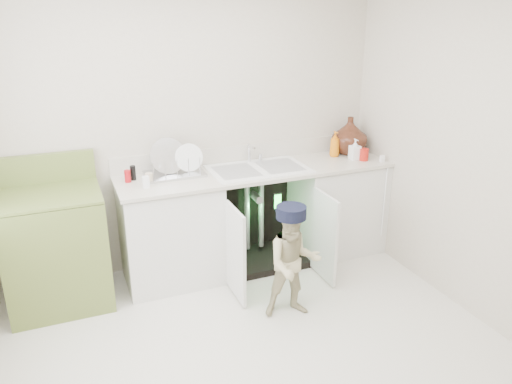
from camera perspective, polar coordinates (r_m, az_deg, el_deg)
ground at (r=3.59m, az=-0.59°, el=-17.91°), size 3.50×3.50×0.00m
room_shell at (r=2.98m, az=-0.68°, el=1.35°), size 6.00×5.50×1.26m
counter_run at (r=4.51m, az=0.66°, el=-2.37°), size 2.44×1.02×1.25m
avocado_stove at (r=4.19m, az=-21.86°, el=-5.88°), size 0.74×0.65×1.15m
repair_worker at (r=3.75m, az=4.30°, el=-7.90°), size 0.48×0.75×0.88m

